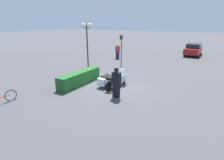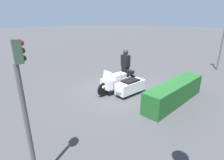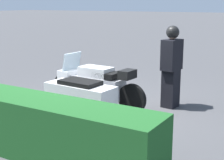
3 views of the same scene
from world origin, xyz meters
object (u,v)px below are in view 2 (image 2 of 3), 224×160
police_motorcycle (123,84)px  traffic_light_near (24,96)px  hedge_bush_curbside (175,93)px  traffic_light_far (224,34)px  officer_rider (125,65)px

police_motorcycle → traffic_light_near: (4.91, 1.96, 1.58)m
police_motorcycle → traffic_light_near: 5.52m
police_motorcycle → hedge_bush_curbside: 2.33m
traffic_light_near → hedge_bush_curbside: bearing=11.2°
traffic_light_far → hedge_bush_curbside: bearing=-11.9°
officer_rider → hedge_bush_curbside: (0.66, 3.35, -0.51)m
traffic_light_near → traffic_light_far: size_ratio=0.81×
officer_rider → traffic_light_near: size_ratio=0.58×
hedge_bush_curbside → traffic_light_far: size_ratio=0.99×
police_motorcycle → hedge_bush_curbside: size_ratio=0.67×
hedge_bush_curbside → traffic_light_far: (-6.97, -0.30, 2.01)m
police_motorcycle → officer_rider: size_ratio=1.39×
police_motorcycle → officer_rider: (-1.49, -1.17, 0.48)m
officer_rider → traffic_light_near: bearing=-147.5°
hedge_bush_curbside → traffic_light_near: 5.97m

